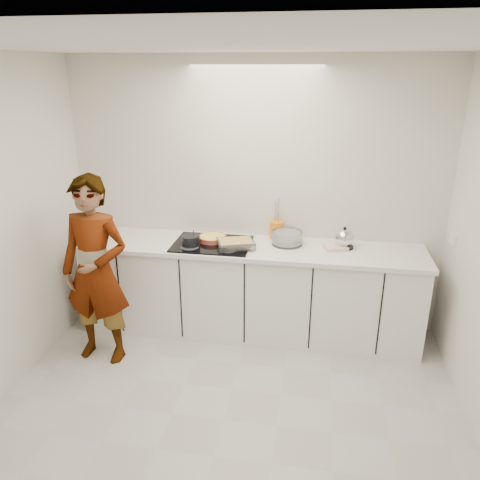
% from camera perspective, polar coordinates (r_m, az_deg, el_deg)
% --- Properties ---
extents(floor, '(3.60, 3.20, 0.00)m').
position_cam_1_polar(floor, '(3.75, -2.03, -21.05)').
color(floor, '#B7B7B3').
rests_on(floor, ground).
extents(ceiling, '(3.60, 3.20, 0.00)m').
position_cam_1_polar(ceiling, '(2.81, -2.74, 22.74)').
color(ceiling, white).
rests_on(ceiling, wall_back).
extents(wall_back, '(3.60, 0.00, 2.60)m').
position_cam_1_polar(wall_back, '(4.55, 1.77, 5.31)').
color(wall_back, silver).
rests_on(wall_back, ground).
extents(wall_front, '(3.60, 0.00, 2.60)m').
position_cam_1_polar(wall_front, '(1.75, -13.90, -22.87)').
color(wall_front, silver).
rests_on(wall_front, ground).
extents(base_cabinets, '(3.20, 0.58, 0.87)m').
position_cam_1_polar(base_cabinets, '(4.56, 1.10, -6.29)').
color(base_cabinets, white).
rests_on(base_cabinets, floor).
extents(countertop, '(3.24, 0.64, 0.04)m').
position_cam_1_polar(countertop, '(4.37, 1.14, -0.96)').
color(countertop, white).
rests_on(countertop, base_cabinets).
extents(hob, '(0.72, 0.54, 0.01)m').
position_cam_1_polar(hob, '(4.41, -3.40, -0.46)').
color(hob, black).
rests_on(hob, countertop).
extents(tart_dish, '(0.33, 0.33, 0.04)m').
position_cam_1_polar(tart_dish, '(4.46, -3.38, 0.25)').
color(tart_dish, '#9F412F').
rests_on(tart_dish, hob).
extents(saucepan, '(0.20, 0.20, 0.16)m').
position_cam_1_polar(saucepan, '(4.35, -6.03, -0.06)').
color(saucepan, black).
rests_on(saucepan, hob).
extents(baking_dish, '(0.39, 0.34, 0.06)m').
position_cam_1_polar(baking_dish, '(4.29, -0.54, -0.40)').
color(baking_dish, silver).
rests_on(baking_dish, hob).
extents(mixing_bowl, '(0.37, 0.37, 0.13)m').
position_cam_1_polar(mixing_bowl, '(4.41, 5.76, 0.23)').
color(mixing_bowl, silver).
rests_on(mixing_bowl, countertop).
extents(tea_towel, '(0.24, 0.20, 0.03)m').
position_cam_1_polar(tea_towel, '(4.37, 11.60, -0.92)').
color(tea_towel, white).
rests_on(tea_towel, countertop).
extents(kettle, '(0.21, 0.21, 0.21)m').
position_cam_1_polar(kettle, '(4.40, 12.57, 0.13)').
color(kettle, black).
rests_on(kettle, countertop).
extents(utensil_crock, '(0.16, 0.16, 0.17)m').
position_cam_1_polar(utensil_crock, '(4.55, 4.51, 1.24)').
color(utensil_crock, orange).
rests_on(utensil_crock, countertop).
extents(cook, '(0.64, 0.44, 1.67)m').
position_cam_1_polar(cook, '(4.20, -17.17, -3.68)').
color(cook, white).
rests_on(cook, floor).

